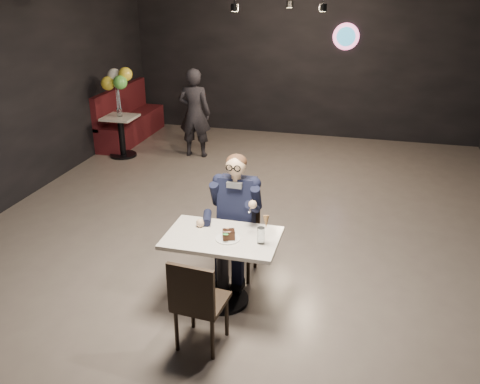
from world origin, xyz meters
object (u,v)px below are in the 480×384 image
(chair_near, at_px, (201,300))
(passerby, at_px, (195,113))
(side_table, at_px, (122,138))
(seated_man, at_px, (237,215))
(booth_bench, at_px, (130,114))
(sundae_glass, at_px, (261,236))
(chair_far, at_px, (237,236))
(balloon_vase, at_px, (119,112))
(main_table, at_px, (223,269))

(chair_near, height_order, passerby, passerby)
(side_table, relative_size, passerby, 0.43)
(side_table, height_order, passerby, passerby)
(seated_man, height_order, booth_bench, seated_man)
(chair_near, bearing_deg, sundae_glass, 62.41)
(chair_far, height_order, chair_near, same)
(chair_near, distance_m, passerby, 5.24)
(chair_far, height_order, passerby, passerby)
(chair_near, bearing_deg, side_table, 128.87)
(seated_man, bearing_deg, chair_far, 0.00)
(balloon_vase, bearing_deg, side_table, 0.00)
(balloon_vase, relative_size, passerby, 0.09)
(chair_far, distance_m, balloon_vase, 4.55)
(chair_near, relative_size, passerby, 0.58)
(booth_bench, bearing_deg, main_table, -55.53)
(sundae_glass, relative_size, side_table, 0.23)
(chair_far, bearing_deg, side_table, 132.45)
(booth_bench, bearing_deg, sundae_glass, -52.77)
(chair_far, height_order, side_table, chair_far)
(chair_far, relative_size, booth_bench, 0.44)
(seated_man, relative_size, balloon_vase, 10.11)
(balloon_vase, bearing_deg, booth_bench, 106.70)
(seated_man, relative_size, side_table, 2.07)
(booth_bench, bearing_deg, side_table, -73.30)
(chair_far, relative_size, passerby, 0.58)
(main_table, relative_size, side_table, 1.58)
(chair_near, height_order, seated_man, seated_man)
(main_table, height_order, chair_near, chair_near)
(chair_near, relative_size, seated_man, 0.64)
(chair_far, xyz_separation_m, seated_man, (-0.00, 0.00, 0.26))
(booth_bench, bearing_deg, chair_near, -58.82)
(sundae_glass, height_order, side_table, sundae_glass)
(booth_bench, distance_m, balloon_vase, 1.08)
(side_table, relative_size, balloon_vase, 4.89)
(chair_near, xyz_separation_m, side_table, (-3.06, 4.56, -0.11))
(seated_man, xyz_separation_m, balloon_vase, (-3.06, 3.35, 0.10))
(main_table, distance_m, balloon_vase, 4.98)
(balloon_vase, xyz_separation_m, passerby, (1.29, 0.37, -0.02))
(chair_near, xyz_separation_m, sundae_glass, (0.39, 0.62, 0.37))
(chair_far, xyz_separation_m, booth_bench, (-3.36, 4.35, 0.07))
(booth_bench, bearing_deg, passerby, -21.67)
(main_table, xyz_separation_m, side_table, (-3.06, 3.90, -0.03))
(chair_far, height_order, booth_bench, booth_bench)
(chair_far, height_order, sundae_glass, chair_far)
(seated_man, relative_size, sundae_glass, 8.93)
(sundae_glass, bearing_deg, chair_far, 123.48)
(main_table, xyz_separation_m, chair_near, (-0.00, -0.66, 0.09))
(chair_near, distance_m, seated_man, 1.24)
(seated_man, height_order, balloon_vase, seated_man)
(chair_far, height_order, seated_man, seated_man)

